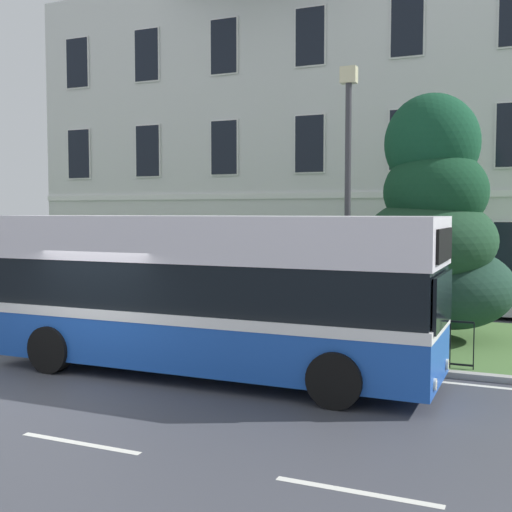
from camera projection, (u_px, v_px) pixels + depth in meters
ground_plane at (99, 379)px, 12.74m from camera, size 60.00×56.00×0.18m
georgian_townhouse at (315, 121)px, 26.80m from camera, size 19.31×10.74×13.79m
iron_verge_railing at (153, 320)px, 15.85m from camera, size 14.99×0.04×0.97m
evergreen_tree at (437, 228)px, 15.68m from camera, size 3.59×3.64×6.00m
single_decker_bus at (207, 292)px, 12.89m from camera, size 9.17×2.58×3.19m
street_lamp_post at (348, 189)px, 14.50m from camera, size 0.36×0.24×6.36m
litter_bin at (146, 313)px, 16.70m from camera, size 0.46×0.46×1.07m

